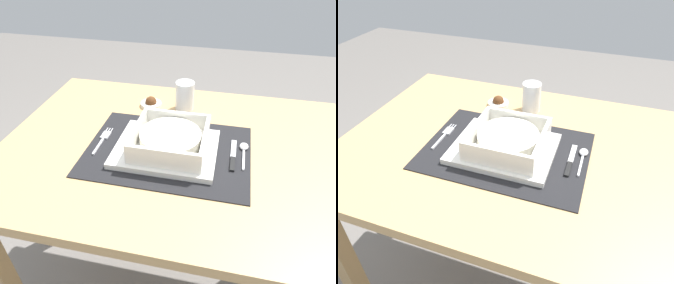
% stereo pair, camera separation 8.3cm
% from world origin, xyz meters
% --- Properties ---
extents(dining_table, '(0.99, 0.71, 0.74)m').
position_xyz_m(dining_table, '(0.00, 0.00, 0.64)').
color(dining_table, tan).
rests_on(dining_table, ground).
extents(placemat, '(0.45, 0.32, 0.00)m').
position_xyz_m(placemat, '(-0.02, -0.03, 0.75)').
color(placemat, black).
rests_on(placemat, dining_table).
extents(serving_plate, '(0.27, 0.22, 0.02)m').
position_xyz_m(serving_plate, '(-0.02, -0.03, 0.76)').
color(serving_plate, white).
rests_on(serving_plate, placemat).
extents(porridge_bowl, '(0.19, 0.19, 0.06)m').
position_xyz_m(porridge_bowl, '(-0.01, -0.03, 0.79)').
color(porridge_bowl, white).
rests_on(porridge_bowl, serving_plate).
extents(fork, '(0.02, 0.13, 0.00)m').
position_xyz_m(fork, '(-0.21, -0.02, 0.75)').
color(fork, silver).
rests_on(fork, placemat).
extents(spoon, '(0.02, 0.11, 0.01)m').
position_xyz_m(spoon, '(0.19, 0.01, 0.75)').
color(spoon, silver).
rests_on(spoon, placemat).
extents(butter_knife, '(0.01, 0.13, 0.01)m').
position_xyz_m(butter_knife, '(0.16, -0.02, 0.75)').
color(butter_knife, black).
rests_on(butter_knife, placemat).
extents(drinking_glass, '(0.06, 0.06, 0.10)m').
position_xyz_m(drinking_glass, '(-0.01, 0.21, 0.79)').
color(drinking_glass, white).
rests_on(drinking_glass, dining_table).
extents(condiment_saucer, '(0.07, 0.07, 0.04)m').
position_xyz_m(condiment_saucer, '(-0.13, 0.21, 0.76)').
color(condiment_saucer, white).
rests_on(condiment_saucer, dining_table).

